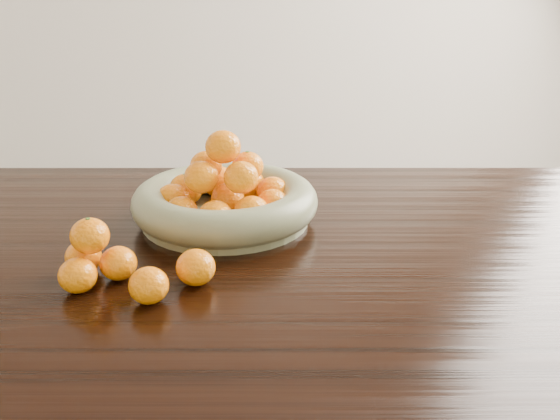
{
  "coord_description": "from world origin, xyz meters",
  "views": [
    {
      "loc": [
        0.0,
        -1.08,
        1.23
      ],
      "look_at": [
        0.0,
        -0.02,
        0.83
      ],
      "focal_mm": 40.0,
      "sensor_mm": 36.0,
      "label": 1
    }
  ],
  "objects": [
    {
      "name": "orange_pyramid",
      "position": [
        -0.31,
        -0.14,
        0.79
      ],
      "size": [
        0.13,
        0.13,
        0.11
      ],
      "rotation": [
        0.0,
        0.0,
        -0.36
      ],
      "color": "orange",
      "rests_on": "dining_table"
    },
    {
      "name": "dining_table",
      "position": [
        0.0,
        0.0,
        0.66
      ],
      "size": [
        2.0,
        1.0,
        0.75
      ],
      "color": "black",
      "rests_on": "ground"
    },
    {
      "name": "fruit_bowl",
      "position": [
        -0.11,
        0.13,
        0.8
      ],
      "size": [
        0.38,
        0.38,
        0.19
      ],
      "rotation": [
        0.0,
        0.0,
        0.22
      ],
      "color": "#787C5B",
      "rests_on": "dining_table"
    },
    {
      "name": "loose_orange_1",
      "position": [
        -0.2,
        -0.21,
        0.78
      ],
      "size": [
        0.06,
        0.06,
        0.06
      ],
      "primitive_type": "ellipsoid",
      "color": "orange",
      "rests_on": "dining_table"
    },
    {
      "name": "loose_orange_2",
      "position": [
        -0.13,
        -0.15,
        0.78
      ],
      "size": [
        0.07,
        0.07,
        0.06
      ],
      "primitive_type": "ellipsoid",
      "color": "orange",
      "rests_on": "dining_table"
    }
  ]
}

